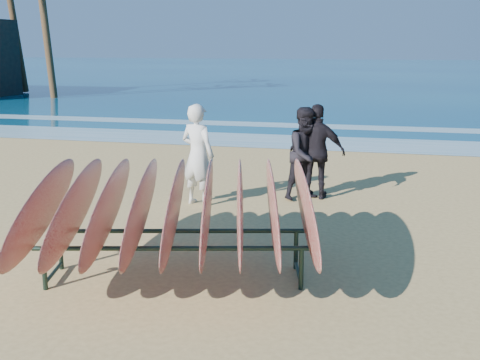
{
  "coord_description": "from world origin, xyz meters",
  "views": [
    {
      "loc": [
        1.86,
        -7.03,
        2.79
      ],
      "look_at": [
        0.0,
        0.8,
        0.95
      ],
      "focal_mm": 45.0,
      "sensor_mm": 36.0,
      "label": 1
    }
  ],
  "objects_px": {
    "person_white": "(198,155)",
    "person_dark_a": "(307,154)",
    "person_dark_b": "(317,152)",
    "surfboard_rack": "(174,208)"
  },
  "relations": [
    {
      "from": "person_dark_a",
      "to": "person_dark_b",
      "type": "distance_m",
      "value": 0.21
    },
    {
      "from": "surfboard_rack",
      "to": "person_dark_b",
      "type": "distance_m",
      "value": 4.45
    },
    {
      "from": "person_white",
      "to": "person_dark_b",
      "type": "bearing_deg",
      "value": -135.93
    },
    {
      "from": "person_dark_a",
      "to": "surfboard_rack",
      "type": "bearing_deg",
      "value": -146.58
    },
    {
      "from": "surfboard_rack",
      "to": "person_white",
      "type": "distance_m",
      "value": 3.45
    },
    {
      "from": "person_white",
      "to": "person_dark_a",
      "type": "bearing_deg",
      "value": -136.56
    },
    {
      "from": "person_dark_a",
      "to": "person_white",
      "type": "bearing_deg",
      "value": 161.58
    },
    {
      "from": "person_white",
      "to": "surfboard_rack",
      "type": "bearing_deg",
      "value": 121.96
    },
    {
      "from": "person_dark_a",
      "to": "person_dark_b",
      "type": "relative_size",
      "value": 0.97
    },
    {
      "from": "surfboard_rack",
      "to": "person_dark_a",
      "type": "xyz_separation_m",
      "value": [
        1.04,
        4.18,
        -0.05
      ]
    }
  ]
}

